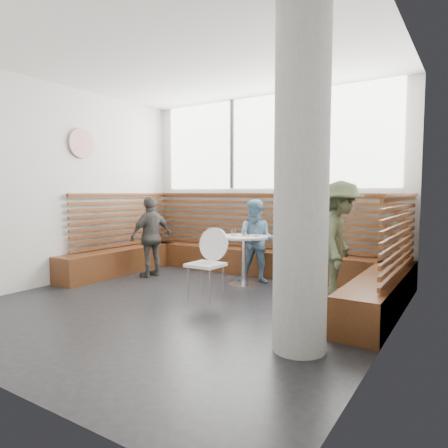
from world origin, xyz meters
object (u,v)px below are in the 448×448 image
Objects in this scene: cafe_table at (244,250)px; adult_man at (340,241)px; cafe_chair at (209,257)px; concrete_column at (301,179)px; child_back at (257,241)px; child_left at (151,237)px.

adult_man is at bearing -2.37° from cafe_table.
concrete_column is at bearing -30.52° from cafe_chair.
child_back reaches higher than cafe_chair.
child_back is (-1.44, 0.32, -0.14)m from adult_man.
adult_man is 1.16× the size of child_left.
cafe_table is 0.30m from child_back.
concrete_column is at bearing -49.15° from cafe_table.
cafe_table is 1.73m from child_left.
adult_man is (-0.20, 1.94, -0.78)m from concrete_column.
cafe_table is (-1.74, 2.01, -1.04)m from concrete_column.
cafe_table is 0.58× the size of child_back.
adult_man is (1.57, 0.88, 0.24)m from cafe_chair.
cafe_chair is 0.70× the size of child_left.
concrete_column is 4.06× the size of cafe_table.
cafe_chair is 1.81m from adult_man.
child_back is at bearing 125.86° from concrete_column.
child_back is (-1.64, 2.27, -0.92)m from concrete_column.
cafe_chair reaches higher than cafe_table.
child_left is (-1.67, 0.66, 0.12)m from cafe_chair.
child_left is at bearing 159.28° from cafe_chair.
cafe_chair is 1.21m from child_back.
child_left is at bearing 83.86° from adult_man.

